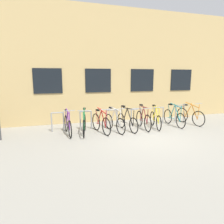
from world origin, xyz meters
The scene contains 12 objects.
ground_plane centered at (0.00, 0.00, 0.00)m, with size 42.00×42.00×0.00m, color gray.
storefront_building centered at (0.00, 5.72, 2.84)m, with size 28.00×5.08×5.67m.
bike_rack centered at (-0.28, 1.90, 0.50)m, with size 6.54×0.05×0.83m.
bicycle_orange centered at (2.98, 1.42, 0.40)m, with size 0.47×1.73×1.10m.
bicycle_yellow centered at (1.00, 1.27, 0.38)m, with size 0.51×1.64×1.03m.
bicycle_teal centered at (2.04, 1.37, 0.39)m, with size 0.44×1.77×1.09m.
bicycle_red centered at (-1.56, 1.22, 0.39)m, with size 0.52×1.67×1.07m.
bicycle_black centered at (-0.39, 1.24, 0.38)m, with size 0.46×1.72×1.06m.
bicycle_maroon centered at (0.40, 1.27, 0.40)m, with size 0.44×1.70×1.08m.
bicycle_purple centered at (-2.90, 1.35, 0.38)m, with size 0.44×1.70×1.07m.
bicycle_green centered at (-2.25, 1.25, 0.39)m, with size 0.51×1.76×1.06m.
bicycle_white centered at (-0.97, 1.20, 0.38)m, with size 0.52×1.65×1.06m.
Camera 1 is at (-3.47, -6.71, 2.33)m, focal length 32.24 mm.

